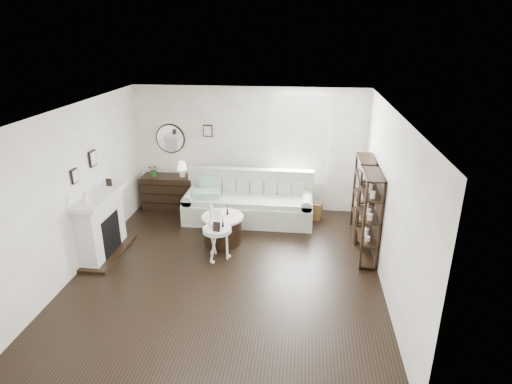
# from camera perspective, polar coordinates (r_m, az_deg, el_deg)

# --- Properties ---
(room) EXTENTS (5.50, 5.50, 5.50)m
(room) POSITION_cam_1_polar(r_m,az_deg,el_deg) (9.16, 3.64, 6.93)
(room) COLOR black
(room) RESTS_ON ground
(fireplace) EXTENTS (0.50, 1.40, 1.84)m
(fireplace) POSITION_cam_1_polar(r_m,az_deg,el_deg) (8.06, -19.85, -4.36)
(fireplace) COLOR silver
(fireplace) RESTS_ON ground
(shelf_unit_far) EXTENTS (0.30, 0.80, 1.60)m
(shelf_unit_far) POSITION_cam_1_polar(r_m,az_deg,el_deg) (8.37, 14.04, -0.79)
(shelf_unit_far) COLOR black
(shelf_unit_far) RESTS_ON ground
(shelf_unit_near) EXTENTS (0.30, 0.80, 1.60)m
(shelf_unit_near) POSITION_cam_1_polar(r_m,az_deg,el_deg) (7.55, 14.80, -3.32)
(shelf_unit_near) COLOR black
(shelf_unit_near) RESTS_ON ground
(sofa) EXTENTS (2.67, 0.92, 1.04)m
(sofa) POSITION_cam_1_polar(r_m,az_deg,el_deg) (9.03, -0.96, -1.64)
(sofa) COLOR #A7AF9C
(sofa) RESTS_ON ground
(quilt) EXTENTS (0.62, 0.54, 0.14)m
(quilt) POSITION_cam_1_polar(r_m,az_deg,el_deg) (8.96, -6.62, -0.17)
(quilt) COLOR #227D55
(quilt) RESTS_ON sofa
(suitcase) EXTENTS (0.58, 0.37, 0.37)m
(suitcase) POSITION_cam_1_polar(r_m,az_deg,el_deg) (9.22, 7.07, -2.38)
(suitcase) COLOR brown
(suitcase) RESTS_ON ground
(dresser) EXTENTS (1.15, 0.49, 0.77)m
(dresser) POSITION_cam_1_polar(r_m,az_deg,el_deg) (9.77, -11.51, -0.02)
(dresser) COLOR black
(dresser) RESTS_ON ground
(table_lamp) EXTENTS (0.22, 0.22, 0.34)m
(table_lamp) POSITION_cam_1_polar(r_m,az_deg,el_deg) (9.49, -9.81, 3.02)
(table_lamp) COLOR white
(table_lamp) RESTS_ON dresser
(potted_plant) EXTENTS (0.31, 0.29, 0.28)m
(potted_plant) POSITION_cam_1_polar(r_m,az_deg,el_deg) (9.64, -13.45, 2.86)
(potted_plant) COLOR #1C5016
(potted_plant) RESTS_ON dresser
(drum_table) EXTENTS (0.78, 0.78, 0.54)m
(drum_table) POSITION_cam_1_polar(r_m,az_deg,el_deg) (8.13, -4.44, -4.94)
(drum_table) COLOR black
(drum_table) RESTS_ON ground
(pedestal_table) EXTENTS (0.50, 0.50, 0.60)m
(pedestal_table) POSITION_cam_1_polar(r_m,az_deg,el_deg) (7.45, -5.21, -5.13)
(pedestal_table) COLOR white
(pedestal_table) RESTS_ON ground
(eiffel_drum) EXTENTS (0.15, 0.15, 0.21)m
(eiffel_drum) POSITION_cam_1_polar(r_m,az_deg,el_deg) (8.00, -3.83, -2.40)
(eiffel_drum) COLOR black
(eiffel_drum) RESTS_ON drum_table
(bottle_drum) EXTENTS (0.07, 0.07, 0.29)m
(bottle_drum) POSITION_cam_1_polar(r_m,az_deg,el_deg) (7.91, -6.03, -2.45)
(bottle_drum) COLOR silver
(bottle_drum) RESTS_ON drum_table
(card_frame_drum) EXTENTS (0.16, 0.10, 0.20)m
(card_frame_drum) POSITION_cam_1_polar(r_m,az_deg,el_deg) (7.81, -5.18, -3.11)
(card_frame_drum) COLOR white
(card_frame_drum) RESTS_ON drum_table
(eiffel_ped) EXTENTS (0.14, 0.14, 0.19)m
(eiffel_ped) POSITION_cam_1_polar(r_m,az_deg,el_deg) (7.39, -4.45, -4.04)
(eiffel_ped) COLOR black
(eiffel_ped) RESTS_ON pedestal_table
(flask_ped) EXTENTS (0.15, 0.15, 0.27)m
(flask_ped) POSITION_cam_1_polar(r_m,az_deg,el_deg) (7.40, -5.89, -3.71)
(flask_ped) COLOR silver
(flask_ped) RESTS_ON pedestal_table
(card_frame_ped) EXTENTS (0.13, 0.07, 0.17)m
(card_frame_ped) POSITION_cam_1_polar(r_m,az_deg,el_deg) (7.27, -5.28, -4.63)
(card_frame_ped) COLOR black
(card_frame_ped) RESTS_ON pedestal_table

